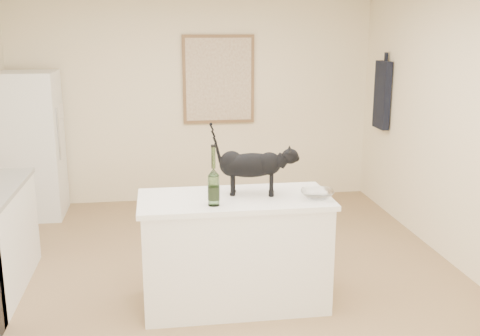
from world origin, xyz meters
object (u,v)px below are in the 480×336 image
at_px(fridge, 31,145).
at_px(glass_bowl, 317,194).
at_px(black_cat, 251,168).
at_px(wine_bottle, 214,179).

bearing_deg(fridge, glass_bowl, -44.90).
relative_size(black_cat, glass_bowl, 2.38).
bearing_deg(glass_bowl, fridge, 135.10).
distance_m(fridge, black_cat, 3.33).
relative_size(fridge, glass_bowl, 6.64).
bearing_deg(fridge, black_cat, -48.78).
relative_size(wine_bottle, glass_bowl, 1.58).
height_order(fridge, glass_bowl, fridge).
bearing_deg(glass_bowl, black_cat, 160.50).
xyz_separation_m(fridge, wine_bottle, (1.87, -2.74, 0.25)).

